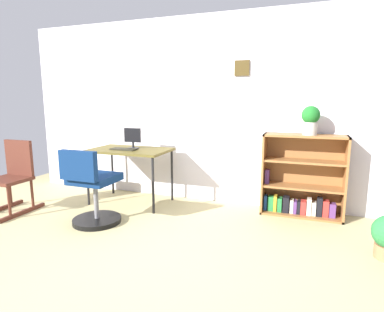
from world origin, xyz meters
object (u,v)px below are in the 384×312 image
object	(u,v)px
monitor	(133,138)
rocking_chair	(13,176)
desk	(130,153)
bookshelf_low	(302,180)
office_chair	(92,191)
keyboard	(124,149)
potted_plant_on_shelf	(311,119)

from	to	relation	value
monitor	rocking_chair	world-z (taller)	monitor
desk	bookshelf_low	xyz separation A→B (m)	(2.09, 0.30, -0.24)
office_chair	rocking_chair	distance (m)	1.16
desk	bookshelf_low	world-z (taller)	bookshelf_low
keyboard	office_chair	bearing A→B (deg)	-86.31
desk	keyboard	distance (m)	0.11
office_chair	desk	bearing A→B (deg)	90.60
rocking_chair	potted_plant_on_shelf	xyz separation A→B (m)	(3.30, 1.01, 0.69)
monitor	rocking_chair	size ratio (longest dim) A/B	0.31
rocking_chair	desk	bearing A→B (deg)	33.50
keyboard	potted_plant_on_shelf	size ratio (longest dim) A/B	1.03
monitor	office_chair	size ratio (longest dim) A/B	0.32
keyboard	office_chair	xyz separation A→B (m)	(0.05, -0.71, -0.35)
bookshelf_low	potted_plant_on_shelf	xyz separation A→B (m)	(0.05, -0.06, 0.71)
desk	office_chair	world-z (taller)	office_chair
monitor	office_chair	xyz separation A→B (m)	(-0.01, -0.84, -0.48)
rocking_chair	keyboard	bearing A→B (deg)	31.32
desk	potted_plant_on_shelf	bearing A→B (deg)	6.49
keyboard	rocking_chair	distance (m)	1.33
monitor	rocking_chair	xyz separation A→B (m)	(-1.17, -0.80, -0.41)
monitor	bookshelf_low	distance (m)	2.13
bookshelf_low	potted_plant_on_shelf	world-z (taller)	potted_plant_on_shelf
monitor	potted_plant_on_shelf	xyz separation A→B (m)	(2.12, 0.20, 0.28)
desk	keyboard	size ratio (longest dim) A/B	3.06
bookshelf_low	potted_plant_on_shelf	size ratio (longest dim) A/B	2.95
keyboard	bookshelf_low	distance (m)	2.19
keyboard	potted_plant_on_shelf	world-z (taller)	potted_plant_on_shelf
keyboard	potted_plant_on_shelf	distance (m)	2.25
desk	bookshelf_low	size ratio (longest dim) A/B	1.07
monitor	office_chair	distance (m)	0.97
desk	potted_plant_on_shelf	distance (m)	2.21
desk	potted_plant_on_shelf	xyz separation A→B (m)	(2.15, 0.24, 0.47)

